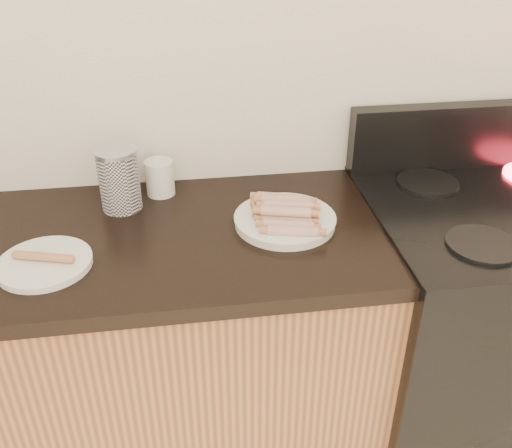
{
  "coord_description": "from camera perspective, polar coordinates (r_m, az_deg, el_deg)",
  "views": [
    {
      "loc": [
        -0.11,
        0.42,
        1.68
      ],
      "look_at": [
        0.06,
        1.62,
        0.95
      ],
      "focal_mm": 40.0,
      "sensor_mm": 36.0,
      "label": 1
    }
  ],
  "objects": [
    {
      "name": "mug",
      "position": [
        1.67,
        -9.59,
        4.59
      ],
      "size": [
        0.09,
        0.09,
        0.1
      ],
      "primitive_type": "cylinder",
      "rotation": [
        0.0,
        0.0,
        0.17
      ],
      "color": "white",
      "rests_on": "counter_slab"
    },
    {
      "name": "plain_sausages",
      "position": [
        1.43,
        -20.52,
        -3.1
      ],
      "size": [
        0.14,
        0.06,
        0.02
      ],
      "rotation": [
        0.0,
        0.0,
        -0.28
      ],
      "color": "#B36F42",
      "rests_on": "side_plate"
    },
    {
      "name": "canister",
      "position": [
        1.6,
        -13.53,
        4.38
      ],
      "size": [
        0.11,
        0.11,
        0.18
      ],
      "rotation": [
        0.0,
        0.0,
        0.32
      ],
      "color": "silver",
      "rests_on": "counter_slab"
    },
    {
      "name": "stove",
      "position": [
        1.97,
        21.3,
        -10.12
      ],
      "size": [
        0.76,
        0.65,
        0.91
      ],
      "color": "black",
      "rests_on": "floor"
    },
    {
      "name": "side_plate",
      "position": [
        1.44,
        -20.39,
        -3.71
      ],
      "size": [
        0.29,
        0.29,
        0.02
      ],
      "primitive_type": "cylinder",
      "rotation": [
        0.0,
        0.0,
        -0.43
      ],
      "color": "white",
      "rests_on": "counter_slab"
    },
    {
      "name": "burner_near_left",
      "position": [
        1.51,
        21.76,
        -1.92
      ],
      "size": [
        0.18,
        0.18,
        0.01
      ],
      "primitive_type": "cylinder",
      "color": "black",
      "rests_on": "stove"
    },
    {
      "name": "main_plate",
      "position": [
        1.51,
        2.91,
        0.28
      ],
      "size": [
        0.29,
        0.29,
        0.02
      ],
      "primitive_type": "cylinder",
      "rotation": [
        0.0,
        0.0,
        -0.08
      ],
      "color": "white",
      "rests_on": "counter_slab"
    },
    {
      "name": "wall_back",
      "position": [
        1.63,
        -4.27,
        17.39
      ],
      "size": [
        4.0,
        0.04,
        2.6
      ],
      "primitive_type": "cube",
      "color": "silver",
      "rests_on": "ground"
    },
    {
      "name": "burner_far_left",
      "position": [
        1.77,
        16.81,
        3.99
      ],
      "size": [
        0.18,
        0.18,
        0.01
      ],
      "primitive_type": "cylinder",
      "color": "black",
      "rests_on": "stove"
    },
    {
      "name": "hotdog_pile",
      "position": [
        1.5,
        2.94,
        1.25
      ],
      "size": [
        0.13,
        0.24,
        0.05
      ],
      "rotation": [
        0.0,
        0.0,
        -0.28
      ],
      "color": "maroon",
      "rests_on": "main_plate"
    },
    {
      "name": "stove_panel",
      "position": [
        1.9,
        20.63,
        8.32
      ],
      "size": [
        0.76,
        0.06,
        0.2
      ],
      "primitive_type": "cube",
      "color": "black",
      "rests_on": "stove"
    }
  ]
}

